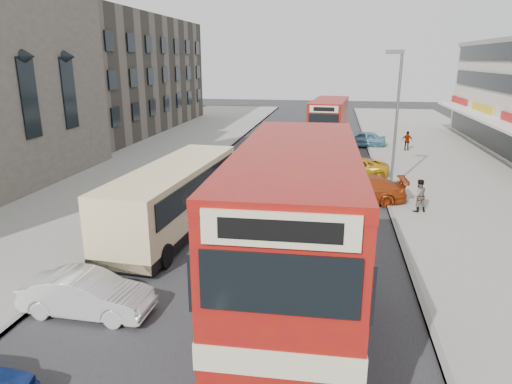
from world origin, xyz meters
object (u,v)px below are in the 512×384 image
Objects in this scene: coach at (175,195)px; car_right_a at (358,189)px; street_lamp at (396,110)px; car_right_b at (355,167)px; cyclist at (343,166)px; bus_main at (295,259)px; bus_second at (328,132)px; pedestrian_near at (419,195)px; car_right_c at (362,139)px; pedestrian_far at (407,141)px; car_left_front at (87,294)px.

car_right_a is (8.52, 5.57, -0.90)m from coach.
street_lamp reaches higher than car_right_b.
car_right_a is 6.03m from cyclist.
bus_main is 1.17× the size of bus_second.
car_right_c is at bearing -105.54° from pedestrian_near.
coach is at bearing -1.98° from pedestrian_near.
coach reaches higher than pedestrian_far.
bus_second is 4.43× the size of cyclist.
car_right_a is at bearing 1.16° from car_right_b.
bus_main reaches higher than car_right_c.
car_right_c is (1.04, 16.91, -0.02)m from car_right_a.
car_right_b is 1.04× the size of car_right_c.
car_left_front is 2.50× the size of pedestrian_far.
bus_main reaches higher than pedestrian_far.
street_lamp is 1.86× the size of car_right_b.
pedestrian_near reaches higher than pedestrian_far.
car_left_front is at bearing -114.67° from cyclist.
car_right_c is 11.07m from cyclist.
car_right_a is at bearing -125.00° from street_lamp.
street_lamp is 4.76× the size of pedestrian_near.
cyclist is (7.76, 11.55, -1.00)m from coach.
car_right_c is (9.76, 30.04, 0.05)m from car_left_front.
car_left_front is at bearing -116.62° from pedestrian_far.
car_right_b is (2.34, 20.31, -2.28)m from bus_main.
coach is at bearing -34.74° from car_right_b.
bus_main is 20.51m from cyclist.
bus_main is at bearing -50.61° from coach.
car_right_c is at bearing -16.69° from car_left_front.
cyclist is at bearing -95.50° from bus_main.
car_right_b is at bearing 175.76° from car_right_a.
car_right_c is (3.29, 31.26, -2.17)m from bus_main.
pedestrian_near is at bearing -113.29° from bus_main.
pedestrian_near is at bearing -97.37° from pedestrian_far.
car_right_c reaches higher than car_right_b.
car_left_front is at bearing -87.70° from coach.
pedestrian_far reaches higher than car_right_c.
car_left_front is 31.59m from car_right_c.
pedestrian_far is (1.78, 16.79, -0.04)m from pedestrian_near.
bus_second is at bearing 105.73° from cyclist.
car_right_b is at bearing -23.46° from car_left_front.
bus_main is 6.95m from car_left_front.
car_left_front is at bearing 23.53° from pedestrian_near.
street_lamp is 1.93× the size of car_right_c.
pedestrian_far reaches higher than car_left_front.
car_left_front is at bearing -123.85° from street_lamp.
cyclist is (1.10, -3.44, -1.80)m from bus_second.
coach is at bearing -19.56° from car_right_c.
cyclist is at bearing -5.86° from car_right_c.
bus_second is 1.68× the size of car_right_a.
car_right_a is 3.15× the size of pedestrian_far.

